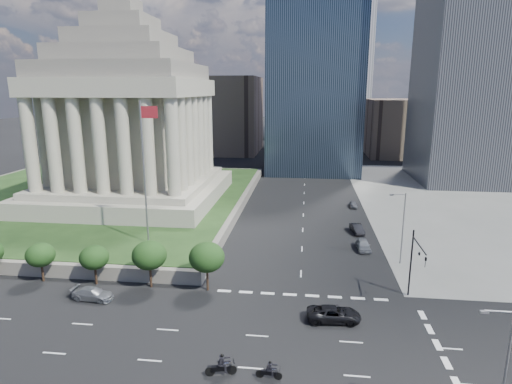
# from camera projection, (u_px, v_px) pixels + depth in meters

# --- Properties ---
(ground) EXTENTS (500.00, 500.00, 0.00)m
(ground) POSITION_uv_depth(u_px,v_px,m) (305.00, 167.00, 132.85)
(ground) COLOR black
(ground) RESTS_ON ground
(plaza_terrace) EXTENTS (66.00, 70.00, 1.80)m
(plaza_terrace) POSITION_uv_depth(u_px,v_px,m) (88.00, 200.00, 89.55)
(plaza_terrace) COLOR #686159
(plaza_terrace) RESTS_ON ground
(plaza_lawn) EXTENTS (64.00, 68.00, 0.10)m
(plaza_lawn) POSITION_uv_depth(u_px,v_px,m) (88.00, 195.00, 89.33)
(plaza_lawn) COLOR #1B3315
(plaza_lawn) RESTS_ON plaza_terrace
(war_memorial) EXTENTS (34.00, 34.00, 39.00)m
(war_memorial) POSITION_uv_depth(u_px,v_px,m) (127.00, 100.00, 81.57)
(war_memorial) COLOR gray
(war_memorial) RESTS_ON plaza_lawn
(flagpole) EXTENTS (2.52, 0.24, 20.00)m
(flagpole) POSITION_uv_depth(u_px,v_px,m) (145.00, 166.00, 58.93)
(flagpole) COLOR slate
(flagpole) RESTS_ON plaza_lawn
(tree_row) EXTENTS (53.00, 4.00, 6.00)m
(tree_row) POSITION_uv_depth(u_px,v_px,m) (15.00, 257.00, 53.20)
(tree_row) COLOR black
(tree_row) RESTS_ON ground
(midrise_glass) EXTENTS (26.00, 26.00, 60.00)m
(midrise_glass) POSITION_uv_depth(u_px,v_px,m) (315.00, 65.00, 120.80)
(midrise_glass) COLOR black
(midrise_glass) RESTS_ON ground
(building_filler_ne) EXTENTS (20.00, 30.00, 20.00)m
(building_filler_ne) POSITION_uv_depth(u_px,v_px,m) (395.00, 127.00, 155.79)
(building_filler_ne) COLOR brown
(building_filler_ne) RESTS_ON ground
(building_filler_nw) EXTENTS (24.00, 30.00, 28.00)m
(building_filler_nw) POSITION_uv_depth(u_px,v_px,m) (227.00, 115.00, 162.01)
(building_filler_nw) COLOR brown
(building_filler_nw) RESTS_ON ground
(traffic_signal_ne) EXTENTS (0.30, 5.74, 8.00)m
(traffic_signal_ne) POSITION_uv_depth(u_px,v_px,m) (416.00, 259.00, 46.85)
(traffic_signal_ne) COLOR black
(traffic_signal_ne) RESTS_ON ground
(street_lamp_south) EXTENTS (2.13, 0.22, 10.00)m
(street_lamp_south) POSITION_uv_depth(u_px,v_px,m) (503.00, 370.00, 27.64)
(street_lamp_south) COLOR slate
(street_lamp_south) RESTS_ON ground
(street_lamp_north) EXTENTS (2.13, 0.22, 10.00)m
(street_lamp_north) POSITION_uv_depth(u_px,v_px,m) (402.00, 224.00, 57.57)
(street_lamp_north) COLOR slate
(street_lamp_north) RESTS_ON ground
(pickup_truck) EXTENTS (5.71, 2.90, 1.55)m
(pickup_truck) POSITION_uv_depth(u_px,v_px,m) (334.00, 314.00, 44.11)
(pickup_truck) COLOR black
(pickup_truck) RESTS_ON ground
(suv_grey) EXTENTS (2.39, 4.98, 1.40)m
(suv_grey) POSITION_uv_depth(u_px,v_px,m) (93.00, 294.00, 48.62)
(suv_grey) COLOR slate
(suv_grey) RESTS_ON ground
(parked_sedan_near) EXTENTS (4.67, 2.03, 1.57)m
(parked_sedan_near) POSITION_uv_depth(u_px,v_px,m) (363.00, 245.00, 63.74)
(parked_sedan_near) COLOR gray
(parked_sedan_near) RESTS_ON ground
(parked_sedan_mid) EXTENTS (4.67, 2.27, 1.48)m
(parked_sedan_mid) POSITION_uv_depth(u_px,v_px,m) (357.00, 229.00, 71.17)
(parked_sedan_mid) COLOR black
(parked_sedan_mid) RESTS_ON ground
(parked_sedan_far) EXTENTS (1.48, 3.62, 1.23)m
(parked_sedan_far) POSITION_uv_depth(u_px,v_px,m) (353.00, 204.00, 86.83)
(parked_sedan_far) COLOR #585A60
(parked_sedan_far) RESTS_ON ground
(motorcycle_lead) EXTENTS (2.79, 1.37, 2.01)m
(motorcycle_lead) POSITION_uv_depth(u_px,v_px,m) (221.00, 365.00, 35.64)
(motorcycle_lead) COLOR black
(motorcycle_lead) RESTS_ON ground
(motorcycle_trail) EXTENTS (2.27, 0.73, 1.67)m
(motorcycle_trail) POSITION_uv_depth(u_px,v_px,m) (269.00, 370.00, 35.25)
(motorcycle_trail) COLOR black
(motorcycle_trail) RESTS_ON ground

